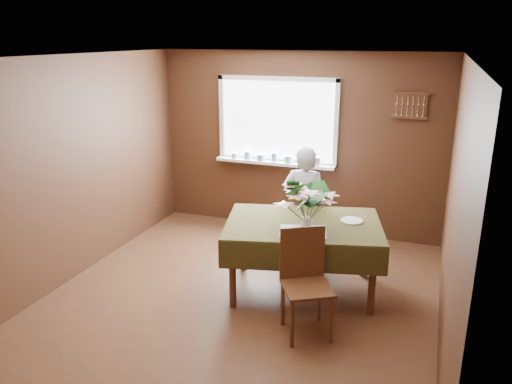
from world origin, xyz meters
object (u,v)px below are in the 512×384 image
(chair_far, at_px, (303,223))
(dining_table, at_px, (303,231))
(flower_bouquet, at_px, (307,201))
(chair_near, at_px, (305,277))
(seated_woman, at_px, (304,205))

(chair_far, bearing_deg, dining_table, 90.80)
(chair_far, relative_size, flower_bouquet, 1.58)
(chair_far, bearing_deg, chair_near, 91.71)
(seated_woman, bearing_deg, chair_near, 102.36)
(dining_table, relative_size, chair_near, 1.86)
(chair_far, distance_m, chair_near, 1.55)
(dining_table, relative_size, seated_woman, 1.27)
(chair_far, height_order, chair_near, chair_near)
(chair_near, xyz_separation_m, seated_woman, (-0.40, 1.46, 0.19))
(dining_table, height_order, flower_bouquet, flower_bouquet)
(chair_far, bearing_deg, seated_woman, 100.79)
(seated_woman, bearing_deg, flower_bouquet, 102.93)
(dining_table, relative_size, flower_bouquet, 3.30)
(chair_near, distance_m, flower_bouquet, 0.79)
(chair_far, distance_m, flower_bouquet, 1.18)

